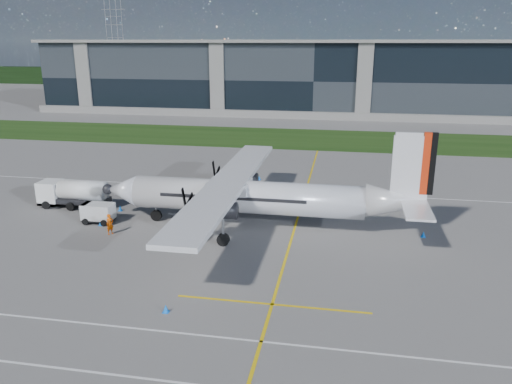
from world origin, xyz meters
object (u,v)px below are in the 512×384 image
safety_cone_portwing (166,308)px  safety_cone_tail (423,234)px  pylon_west (115,42)px  safety_cone_fwd (99,213)px  safety_cone_nose_stbd (120,208)px  turboprop_aircraft (259,179)px  ground_crew_person (110,223)px  baggage_tug (98,213)px  fuel_tanker_truck (69,194)px  safety_cone_stbdwing (259,178)px  safety_cone_nose_port (101,223)px

safety_cone_portwing → safety_cone_tail: 22.44m
pylon_west → safety_cone_fwd: bearing=-65.6°
safety_cone_portwing → safety_cone_nose_stbd: (-10.66, 16.77, 0.00)m
turboprop_aircraft → ground_crew_person: bearing=-162.4°
safety_cone_fwd → safety_cone_nose_stbd: (1.33, 1.64, 0.00)m
turboprop_aircraft → ground_crew_person: turboprop_aircraft is taller
turboprop_aircraft → baggage_tug: size_ratio=10.11×
ground_crew_person → safety_cone_fwd: bearing=70.6°
safety_cone_portwing → safety_cone_nose_stbd: size_ratio=1.00×
fuel_tanker_truck → safety_cone_stbdwing: size_ratio=14.21×
fuel_tanker_truck → safety_cone_portwing: fuel_tanker_truck is taller
ground_crew_person → baggage_tug: bearing=76.4°
fuel_tanker_truck → safety_cone_nose_stbd: bearing=-2.9°
turboprop_aircraft → baggage_tug: turboprop_aircraft is taller
pylon_west → ground_crew_person: (68.05, -146.96, -13.99)m
fuel_tanker_truck → ground_crew_person: 9.29m
safety_cone_stbdwing → safety_cone_nose_stbd: bearing=-130.2°
pylon_west → safety_cone_tail: size_ratio=60.00×
pylon_west → safety_cone_nose_stbd: size_ratio=60.00×
safety_cone_tail → fuel_tanker_truck: bearing=176.5°
pylon_west → turboprop_aircraft: bearing=-60.8°
turboprop_aircraft → safety_cone_stbdwing: 15.81m
turboprop_aircraft → safety_cone_fwd: bearing=178.9°
safety_cone_tail → safety_cone_nose_port: 27.41m
safety_cone_fwd → safety_cone_portwing: bearing=-51.6°
baggage_tug → safety_cone_portwing: (11.16, -13.49, -0.61)m
baggage_tug → safety_cone_nose_stbd: baggage_tug is taller
safety_cone_stbdwing → safety_cone_fwd: bearing=-130.0°
turboprop_aircraft → safety_cone_nose_stbd: (-13.68, 1.93, -4.10)m
safety_cone_portwing → safety_cone_nose_stbd: 19.88m
safety_cone_portwing → safety_cone_nose_stbd: same height
ground_crew_person → turboprop_aircraft: bearing=-39.2°
safety_cone_stbdwing → safety_cone_nose_port: size_ratio=1.00×
fuel_tanker_truck → safety_cone_nose_port: fuel_tanker_truck is taller
safety_cone_portwing → safety_cone_tail: (16.67, 15.02, 0.00)m
ground_crew_person → safety_cone_fwd: ground_crew_person is taller
fuel_tanker_truck → safety_cone_fwd: size_ratio=14.21×
fuel_tanker_truck → pylon_west: bearing=113.4°
pylon_west → safety_cone_nose_port: size_ratio=60.00×
safety_cone_nose_stbd → safety_cone_stbdwing: bearing=49.8°
safety_cone_stbdwing → safety_cone_fwd: size_ratio=1.00×
safety_cone_portwing → pylon_west: bearing=116.0°
safety_cone_stbdwing → safety_cone_tail: bearing=-42.4°
ground_crew_person → safety_cone_nose_stbd: size_ratio=4.02×
safety_cone_portwing → safety_cone_nose_port: same height
pylon_west → safety_cone_fwd: 157.64m
turboprop_aircraft → safety_cone_portwing: size_ratio=58.05×
safety_cone_fwd → safety_cone_nose_port: same height
pylon_west → safety_cone_stbdwing: (77.32, -128.14, -14.75)m
pylon_west → fuel_tanker_truck: 154.20m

